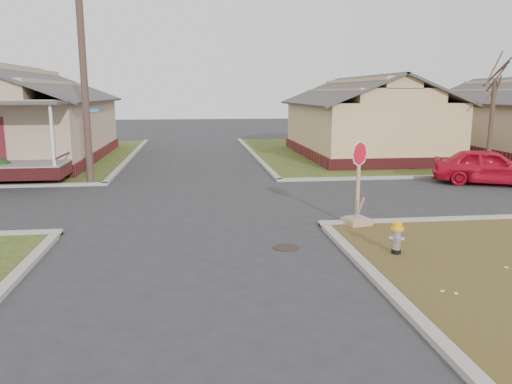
{
  "coord_description": "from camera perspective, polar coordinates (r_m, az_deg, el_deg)",
  "views": [
    {
      "loc": [
        0.03,
        -11.93,
        3.71
      ],
      "look_at": [
        1.65,
        1.0,
        1.1
      ],
      "focal_mm": 35.0,
      "sensor_mm": 36.0,
      "label": 1
    }
  ],
  "objects": [
    {
      "name": "side_house_yellow",
      "position": [
        30.16,
        12.29,
        8.17
      ],
      "size": [
        7.6,
        11.6,
        4.7
      ],
      "color": "maroon",
      "rests_on": "ground"
    },
    {
      "name": "corner_house",
      "position": [
        30.35,
        -26.67,
        7.42
      ],
      "size": [
        10.1,
        15.5,
        5.3
      ],
      "color": "maroon",
      "rests_on": "ground"
    },
    {
      "name": "fire_hydrant",
      "position": [
        11.95,
        15.81,
        -4.77
      ],
      "size": [
        0.3,
        0.3,
        0.79
      ],
      "rotation": [
        0.0,
        0.0,
        -0.41
      ],
      "color": "black",
      "rests_on": "ground"
    },
    {
      "name": "ground",
      "position": [
        12.49,
        -6.99,
        -6.04
      ],
      "size": [
        120.0,
        120.0,
        0.0
      ],
      "primitive_type": "plane",
      "color": "#29292C",
      "rests_on": "ground"
    },
    {
      "name": "red_sedan",
      "position": [
        22.54,
        25.03,
        2.66
      ],
      "size": [
        4.62,
        3.33,
        1.46
      ],
      "primitive_type": "imported",
      "rotation": [
        0.0,
        0.0,
        1.15
      ],
      "color": "red",
      "rests_on": "ground"
    },
    {
      "name": "utility_pole",
      "position": [
        21.28,
        -19.13,
        13.28
      ],
      "size": [
        1.8,
        0.28,
        9.0
      ],
      "color": "#432D26",
      "rests_on": "ground"
    },
    {
      "name": "manhole",
      "position": [
        12.21,
        3.46,
        -6.36
      ],
      "size": [
        0.64,
        0.64,
        0.01
      ],
      "primitive_type": "cylinder",
      "color": "black",
      "rests_on": "ground"
    },
    {
      "name": "tree_mid_right",
      "position": [
        26.22,
        25.27,
        6.84
      ],
      "size": [
        0.22,
        0.22,
        4.2
      ],
      "primitive_type": "cylinder",
      "color": "#432D26",
      "rests_on": "verge_far_right"
    },
    {
      "name": "stop_sign",
      "position": [
        14.29,
        11.49,
        -1.64
      ],
      "size": [
        0.67,
        0.66,
        2.37
      ],
      "rotation": [
        0.0,
        0.0,
        0.26
      ],
      "color": "tan",
      "rests_on": "ground"
    },
    {
      "name": "curbs",
      "position": [
        17.33,
        -7.08,
        -1.13
      ],
      "size": [
        80.0,
        40.0,
        0.12
      ],
      "primitive_type": null,
      "color": "#A09990",
      "rests_on": "ground"
    }
  ]
}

